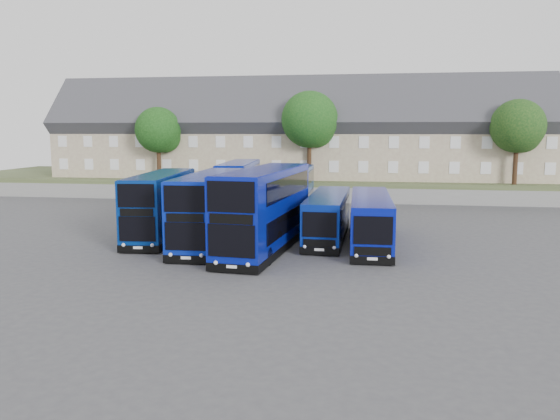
{
  "coord_description": "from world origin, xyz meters",
  "views": [
    {
      "loc": [
        7.55,
        -30.45,
        7.11
      ],
      "look_at": [
        2.4,
        3.09,
        2.2
      ],
      "focal_mm": 35.0,
      "sensor_mm": 36.0,
      "label": 1
    }
  ],
  "objects_px": {
    "tree_far": "(560,125)",
    "coach_east_a": "(328,217)",
    "tree_east": "(519,128)",
    "tree_west": "(160,132)",
    "tree_mid": "(311,122)",
    "dd_front_left": "(161,206)",
    "dd_front_mid": "(210,210)"
  },
  "relations": [
    {
      "from": "tree_far",
      "to": "coach_east_a",
      "type": "bearing_deg",
      "value": -130.67
    },
    {
      "from": "tree_east",
      "to": "tree_far",
      "type": "relative_size",
      "value": 0.94
    },
    {
      "from": "tree_west",
      "to": "tree_mid",
      "type": "distance_m",
      "value": 16.04
    },
    {
      "from": "tree_west",
      "to": "tree_far",
      "type": "xyz_separation_m",
      "value": [
        42.0,
        7.0,
        0.68
      ]
    },
    {
      "from": "dd_front_left",
      "to": "tree_west",
      "type": "xyz_separation_m",
      "value": [
        -7.95,
        20.79,
        4.95
      ]
    },
    {
      "from": "dd_front_mid",
      "to": "tree_mid",
      "type": "distance_m",
      "value": 24.2
    },
    {
      "from": "tree_mid",
      "to": "tree_far",
      "type": "distance_m",
      "value": 26.8
    },
    {
      "from": "dd_front_left",
      "to": "dd_front_mid",
      "type": "distance_m",
      "value": 4.32
    },
    {
      "from": "dd_front_mid",
      "to": "tree_east",
      "type": "height_order",
      "value": "tree_east"
    },
    {
      "from": "dd_front_left",
      "to": "tree_far",
      "type": "xyz_separation_m",
      "value": [
        34.05,
        27.79,
        5.63
      ]
    },
    {
      "from": "dd_front_left",
      "to": "coach_east_a",
      "type": "height_order",
      "value": "dd_front_left"
    },
    {
      "from": "dd_front_mid",
      "to": "tree_east",
      "type": "xyz_separation_m",
      "value": [
        24.13,
        22.61,
        5.21
      ]
    },
    {
      "from": "tree_west",
      "to": "tree_far",
      "type": "relative_size",
      "value": 0.88
    },
    {
      "from": "tree_east",
      "to": "tree_west",
      "type": "bearing_deg",
      "value": -180.0
    },
    {
      "from": "coach_east_a",
      "to": "dd_front_left",
      "type": "bearing_deg",
      "value": -172.61
    },
    {
      "from": "coach_east_a",
      "to": "tree_west",
      "type": "bearing_deg",
      "value": 135.69
    },
    {
      "from": "dd_front_mid",
      "to": "tree_far",
      "type": "height_order",
      "value": "tree_far"
    },
    {
      "from": "dd_front_left",
      "to": "dd_front_mid",
      "type": "xyz_separation_m",
      "value": [
        3.92,
        -1.82,
        0.08
      ]
    },
    {
      "from": "dd_front_mid",
      "to": "coach_east_a",
      "type": "height_order",
      "value": "dd_front_mid"
    },
    {
      "from": "dd_front_left",
      "to": "tree_east",
      "type": "bearing_deg",
      "value": 30.57
    },
    {
      "from": "dd_front_left",
      "to": "tree_east",
      "type": "height_order",
      "value": "tree_east"
    },
    {
      "from": "coach_east_a",
      "to": "tree_far",
      "type": "relative_size",
      "value": 1.26
    },
    {
      "from": "tree_west",
      "to": "tree_far",
      "type": "distance_m",
      "value": 42.58
    },
    {
      "from": "dd_front_left",
      "to": "tree_west",
      "type": "bearing_deg",
      "value": 104.96
    },
    {
      "from": "dd_front_left",
      "to": "tree_east",
      "type": "distance_m",
      "value": 35.31
    },
    {
      "from": "tree_mid",
      "to": "tree_west",
      "type": "bearing_deg",
      "value": -178.21
    },
    {
      "from": "tree_west",
      "to": "tree_east",
      "type": "distance_m",
      "value": 36.0
    },
    {
      "from": "dd_front_mid",
      "to": "dd_front_left",
      "type": "bearing_deg",
      "value": 152.74
    },
    {
      "from": "dd_front_mid",
      "to": "tree_far",
      "type": "bearing_deg",
      "value": 42.16
    },
    {
      "from": "tree_west",
      "to": "coach_east_a",
      "type": "bearing_deg",
      "value": -45.74
    },
    {
      "from": "dd_front_left",
      "to": "tree_mid",
      "type": "relative_size",
      "value": 1.19
    },
    {
      "from": "dd_front_left",
      "to": "coach_east_a",
      "type": "bearing_deg",
      "value": -0.01
    }
  ]
}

